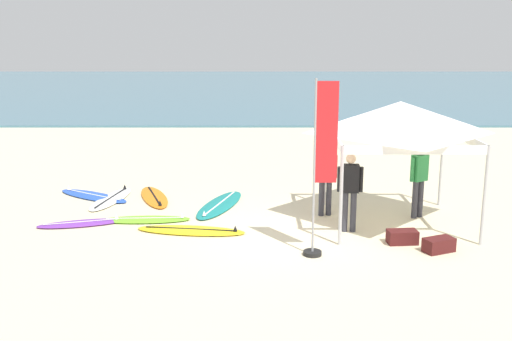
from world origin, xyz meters
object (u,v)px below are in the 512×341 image
at_px(surfboard_teal, 217,205).
at_px(person_black, 348,187).
at_px(surfboard_white, 109,199).
at_px(person_red, 323,174).
at_px(surfboard_blue, 91,196).
at_px(gear_bag_by_pole, 436,245).
at_px(canopy_tent, 397,118).
at_px(surfboard_yellow, 189,230).
at_px(surfboard_orange, 152,197).
at_px(gear_bag_near_tent, 400,237).
at_px(surfboard_purple, 79,223).
at_px(banner_flag, 318,176).
at_px(surfboard_lime, 143,220).
at_px(person_green, 417,176).

height_order(surfboard_teal, person_black, person_black).
relative_size(surfboard_white, person_red, 1.34).
relative_size(surfboard_blue, gear_bag_by_pole, 3.79).
height_order(canopy_tent, surfboard_yellow, canopy_tent).
bearing_deg(gear_bag_by_pole, surfboard_orange, 148.28).
relative_size(surfboard_teal, gear_bag_near_tent, 4.48).
height_order(surfboard_teal, gear_bag_near_tent, gear_bag_near_tent).
xyz_separation_m(surfboard_yellow, gear_bag_by_pole, (4.99, -1.19, 0.10)).
relative_size(canopy_tent, surfboard_white, 1.31).
height_order(surfboard_white, person_black, person_black).
xyz_separation_m(surfboard_purple, banner_flag, (5.12, -1.86, 1.54)).
bearing_deg(gear_bag_by_pole, person_black, 142.16).
bearing_deg(gear_bag_by_pole, surfboard_lime, 162.27).
bearing_deg(banner_flag, surfboard_teal, 122.20).
height_order(surfboard_lime, surfboard_blue, same).
bearing_deg(person_black, gear_bag_by_pole, -37.84).
distance_m(person_green, gear_bag_by_pole, 2.40).
bearing_deg(surfboard_blue, canopy_tent, -16.23).
relative_size(person_black, banner_flag, 0.50).
distance_m(surfboard_white, person_red, 5.57).
height_order(surfboard_teal, surfboard_white, same).
relative_size(surfboard_yellow, person_black, 1.42).
bearing_deg(surfboard_yellow, surfboard_orange, 114.98).
bearing_deg(person_black, surfboard_lime, 170.94).
distance_m(surfboard_teal, gear_bag_near_tent, 4.72).
height_order(surfboard_yellow, surfboard_white, same).
xyz_separation_m(surfboard_yellow, banner_flag, (2.60, -1.37, 1.54)).
bearing_deg(person_black, surfboard_purple, 175.68).
bearing_deg(person_black, surfboard_white, 156.81).
relative_size(person_red, gear_bag_by_pole, 2.85).
distance_m(surfboard_lime, gear_bag_by_pole, 6.43).
distance_m(person_green, gear_bag_near_tent, 2.10).
bearing_deg(person_red, person_green, -4.23).
xyz_separation_m(surfboard_orange, person_green, (6.37, -1.61, 0.95)).
relative_size(banner_flag, gear_bag_near_tent, 5.67).
relative_size(canopy_tent, surfboard_blue, 1.31).
bearing_deg(person_green, canopy_tent, -146.08).
bearing_deg(surfboard_lime, surfboard_blue, 130.46).
bearing_deg(surfboard_blue, surfboard_lime, -49.54).
relative_size(canopy_tent, surfboard_lime, 1.43).
bearing_deg(surfboard_purple, banner_flag, -20.03).
bearing_deg(person_red, surfboard_blue, 164.94).
height_order(surfboard_yellow, surfboard_blue, same).
xyz_separation_m(surfboard_teal, gear_bag_by_pole, (4.49, -3.16, 0.10)).
xyz_separation_m(canopy_tent, surfboard_orange, (-5.76, 2.02, -2.35)).
bearing_deg(person_green, surfboard_teal, 168.79).
xyz_separation_m(surfboard_purple, surfboard_blue, (-0.34, 2.29, -0.00)).
relative_size(surfboard_orange, gear_bag_near_tent, 3.80).
height_order(surfboard_yellow, surfboard_teal, same).
relative_size(surfboard_orange, surfboard_purple, 1.16).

